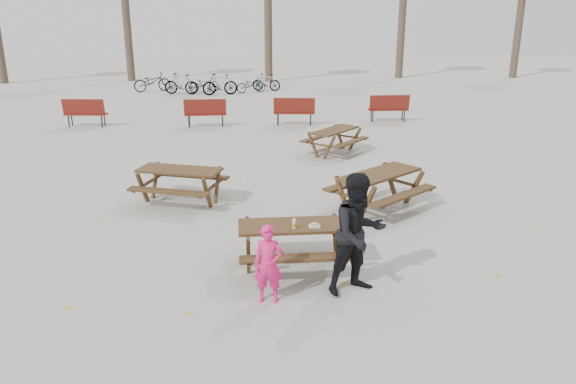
{
  "coord_description": "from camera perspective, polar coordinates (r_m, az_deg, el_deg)",
  "views": [
    {
      "loc": [
        -0.86,
        -8.48,
        4.16
      ],
      "look_at": [
        0.0,
        1.0,
        1.0
      ],
      "focal_mm": 35.0,
      "sensor_mm": 36.0,
      "label": 1
    }
  ],
  "objects": [
    {
      "name": "park_bench_row",
      "position": [
        20.8,
        -4.37,
        8.22
      ],
      "size": [
        12.71,
        1.05,
        1.03
      ],
      "color": "maroon",
      "rests_on": "ground"
    },
    {
      "name": "adult",
      "position": [
        8.43,
        7.2,
        -4.27
      ],
      "size": [
        1.11,
        0.99,
        1.88
      ],
      "primitive_type": "imported",
      "rotation": [
        0.0,
        0.0,
        0.37
      ],
      "color": "black",
      "rests_on": "ground"
    },
    {
      "name": "ground",
      "position": [
        9.49,
        0.55,
        -7.65
      ],
      "size": [
        80.0,
        80.0,
        0.0
      ],
      "primitive_type": "plane",
      "color": "gray",
      "rests_on": "ground"
    },
    {
      "name": "bicycle_row",
      "position": [
        29.0,
        -8.64,
        10.86
      ],
      "size": [
        7.57,
        2.6,
        1.04
      ],
      "color": "black",
      "rests_on": "ground"
    },
    {
      "name": "fallen_leaves",
      "position": [
        11.82,
        1.76,
        -2.24
      ],
      "size": [
        11.0,
        11.0,
        0.01
      ],
      "primitive_type": null,
      "color": "#AA8B29",
      "rests_on": "ground"
    },
    {
      "name": "picnic_table_east",
      "position": [
        12.1,
        9.25,
        0.07
      ],
      "size": [
        2.46,
        2.39,
        0.83
      ],
      "primitive_type": null,
      "rotation": [
        0.0,
        0.0,
        0.65
      ],
      "color": "#352013",
      "rests_on": "ground"
    },
    {
      "name": "bread_roll",
      "position": [
        9.04,
        2.71,
        -3.26
      ],
      "size": [
        0.14,
        0.06,
        0.05
      ],
      "primitive_type": "ellipsoid",
      "color": "tan",
      "rests_on": "food_tray"
    },
    {
      "name": "main_picnic_table",
      "position": [
        9.24,
        0.56,
        -4.38
      ],
      "size": [
        1.8,
        1.45,
        0.78
      ],
      "color": "#352013",
      "rests_on": "ground"
    },
    {
      "name": "picnic_table_far",
      "position": [
        16.67,
        4.74,
        5.14
      ],
      "size": [
        2.14,
        2.16,
        0.72
      ],
      "primitive_type": null,
      "rotation": [
        0.0,
        0.0,
        0.83
      ],
      "color": "#352013",
      "rests_on": "ground"
    },
    {
      "name": "picnic_table_north",
      "position": [
        12.61,
        -10.89,
        0.62
      ],
      "size": [
        2.19,
        1.97,
        0.78
      ],
      "primitive_type": null,
      "rotation": [
        0.0,
        0.0,
        -0.33
      ],
      "color": "#352013",
      "rests_on": "ground"
    },
    {
      "name": "soda_bottle",
      "position": [
        8.98,
        0.63,
        -3.3
      ],
      "size": [
        0.07,
        0.07,
        0.17
      ],
      "color": "silver",
      "rests_on": "main_picnic_table"
    },
    {
      "name": "child",
      "position": [
        8.22,
        -1.98,
        -7.35
      ],
      "size": [
        0.47,
        0.34,
        1.19
      ],
      "primitive_type": "imported",
      "rotation": [
        0.0,
        0.0,
        -0.12
      ],
      "color": "#E31C6A",
      "rests_on": "ground"
    },
    {
      "name": "food_tray",
      "position": [
        9.05,
        2.71,
        -3.51
      ],
      "size": [
        0.18,
        0.11,
        0.03
      ],
      "primitive_type": "cube",
      "color": "silver",
      "rests_on": "main_picnic_table"
    }
  ]
}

